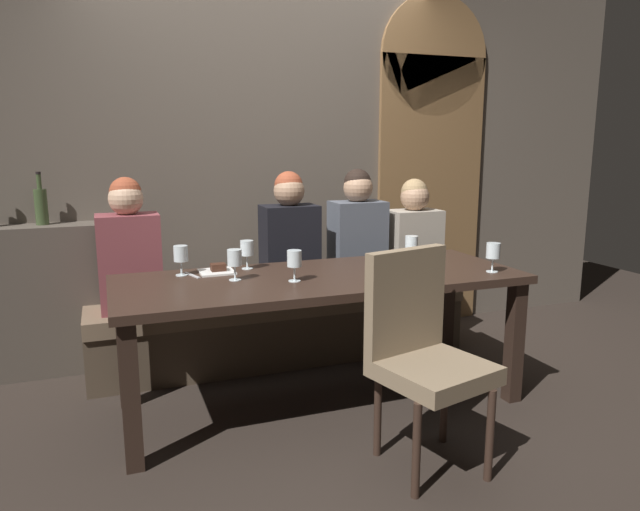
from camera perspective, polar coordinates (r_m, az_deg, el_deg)
The scene contains 22 objects.
ground at distance 3.41m, azimuth 0.13°, elevation -14.16°, with size 9.00×9.00×0.00m, color black.
back_wall_tiled at distance 4.25m, azimuth -5.78°, elevation 11.63°, with size 6.00×0.12×3.00m, color brown.
arched_door at distance 4.72m, azimuth 10.79°, elevation 9.79°, with size 0.90×0.05×2.55m.
back_counter at distance 4.08m, azimuth -26.42°, elevation -4.01°, with size 1.10×0.28×0.95m, color #494138.
dining_table at distance 3.19m, azimuth 0.13°, elevation -3.49°, with size 2.20×0.84×0.74m.
banquette_bench at distance 3.94m, azimuth -3.48°, elevation -7.06°, with size 2.50×0.44×0.45m.
chair_near_side at distance 2.68m, azimuth 9.92°, elevation -8.63°, with size 0.54×0.54×0.98m.
diner_redhead at distance 3.65m, azimuth -18.20°, elevation 0.67°, with size 0.36×0.24×0.80m.
diner_bearded at distance 3.81m, azimuth -3.00°, elevation 1.75°, with size 0.36×0.24×0.82m.
diner_far_end at distance 3.99m, azimuth 3.68°, elevation 2.23°, with size 0.36×0.24×0.83m.
diner_near_end at distance 4.16m, azimuth 9.15°, elevation 1.96°, with size 0.36×0.24×0.75m.
wine_bottle_pale_label at distance 3.98m, azimuth -25.64°, elevation 4.45°, with size 0.08×0.08×0.33m.
wine_glass_center_front at distance 3.23m, azimuth -13.48°, elevation 0.11°, with size 0.08×0.08×0.16m.
wine_glass_end_left at distance 3.01m, azimuth -2.53°, elevation -0.38°, with size 0.08×0.08×0.16m.
wine_glass_end_right at distance 3.37m, azimuth 16.59°, elevation 0.33°, with size 0.08×0.08×0.16m.
wine_glass_far_right at distance 3.07m, azimuth -8.36°, elevation -0.36°, with size 0.08×0.08×0.16m.
wine_glass_far_left at distance 3.51m, azimuth 8.94°, elevation 1.14°, with size 0.08×0.08×0.16m.
wine_glass_near_right at distance 3.33m, azimuth -7.17°, elevation 0.65°, with size 0.08×0.08×0.16m.
espresso_cup at distance 3.36m, azimuth 7.20°, elevation -0.83°, with size 0.12×0.12×0.06m.
dessert_plate at distance 3.28m, azimuth -10.03°, elevation -1.41°, with size 0.19×0.19×0.05m.
fork_on_table at distance 3.23m, azimuth -12.43°, elevation -1.89°, with size 0.02×0.17×0.01m, color silver.
folded_napkin at distance 3.35m, azimuth 9.71°, elevation -1.33°, with size 0.11×0.10×0.01m, color silver.
Camera 1 is at (-1.09, -2.89, 1.45)m, focal length 32.69 mm.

